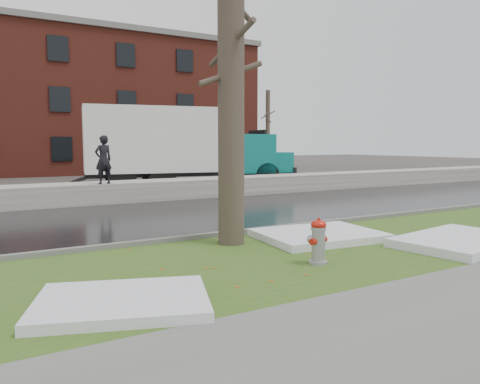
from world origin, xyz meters
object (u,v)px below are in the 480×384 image
fire_hydrant (318,240)px  tree (231,77)px  box_truck (176,146)px  worker (103,160)px

fire_hydrant → tree: size_ratio=0.12×
box_truck → tree: bearing=-96.5°
fire_hydrant → worker: (-1.14, 10.19, 1.12)m
tree → worker: (-0.66, 7.92, -1.93)m
tree → fire_hydrant: bearing=-78.3°
fire_hydrant → tree: 3.83m
tree → worker: size_ratio=4.07×
tree → box_truck: (3.94, 12.41, -1.50)m
tree → worker: tree is taller
box_truck → worker: size_ratio=6.85×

